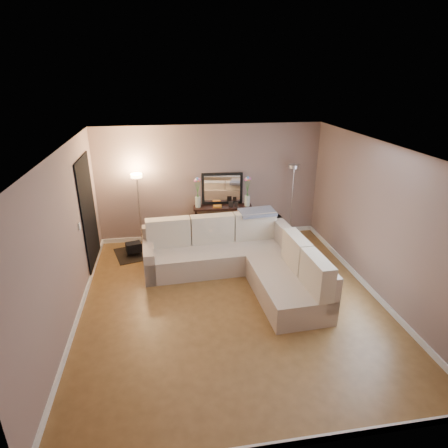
{
  "coord_description": "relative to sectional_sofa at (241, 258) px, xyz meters",
  "views": [
    {
      "loc": [
        -0.99,
        -5.32,
        3.64
      ],
      "look_at": [
        0.0,
        0.8,
        1.1
      ],
      "focal_mm": 30.0,
      "sensor_mm": 36.0,
      "label": 1
    }
  ],
  "objects": [
    {
      "name": "floor",
      "position": [
        -0.34,
        -0.84,
        -0.38
      ],
      "size": [
        5.0,
        5.5,
        0.01
      ],
      "primitive_type": "cube",
      "color": "brown",
      "rests_on": "ground"
    },
    {
      "name": "ceiling",
      "position": [
        -0.34,
        -0.84,
        2.23
      ],
      "size": [
        5.0,
        5.5,
        0.01
      ],
      "primitive_type": "cube",
      "color": "white",
      "rests_on": "ground"
    },
    {
      "name": "wall_back",
      "position": [
        -0.34,
        1.92,
        0.93
      ],
      "size": [
        5.0,
        0.02,
        2.6
      ],
      "primitive_type": "cube",
      "color": "gray",
      "rests_on": "ground"
    },
    {
      "name": "wall_front",
      "position": [
        -0.34,
        -3.6,
        0.93
      ],
      "size": [
        5.0,
        0.02,
        2.6
      ],
      "primitive_type": "cube",
      "color": "gray",
      "rests_on": "ground"
    },
    {
      "name": "wall_left",
      "position": [
        -2.85,
        -0.84,
        0.93
      ],
      "size": [
        0.02,
        5.5,
        2.6
      ],
      "primitive_type": "cube",
      "color": "gray",
      "rests_on": "ground"
    },
    {
      "name": "wall_right",
      "position": [
        2.17,
        -0.84,
        0.93
      ],
      "size": [
        0.02,
        5.5,
        2.6
      ],
      "primitive_type": "cube",
      "color": "gray",
      "rests_on": "ground"
    },
    {
      "name": "baseboard_back",
      "position": [
        -0.34,
        1.9,
        -0.32
      ],
      "size": [
        5.0,
        0.03,
        0.1
      ],
      "primitive_type": "cube",
      "color": "white",
      "rests_on": "ground"
    },
    {
      "name": "baseboard_front",
      "position": [
        -0.34,
        -3.57,
        -0.32
      ],
      "size": [
        5.0,
        0.03,
        0.1
      ],
      "primitive_type": "cube",
      "color": "white",
      "rests_on": "ground"
    },
    {
      "name": "baseboard_left",
      "position": [
        -2.82,
        -0.84,
        -0.32
      ],
      "size": [
        0.03,
        5.5,
        0.1
      ],
      "primitive_type": "cube",
      "color": "white",
      "rests_on": "ground"
    },
    {
      "name": "baseboard_right",
      "position": [
        2.15,
        -0.84,
        -0.32
      ],
      "size": [
        0.03,
        5.5,
        0.1
      ],
      "primitive_type": "cube",
      "color": "white",
      "rests_on": "ground"
    },
    {
      "name": "doorway",
      "position": [
        -2.82,
        0.86,
        0.73
      ],
      "size": [
        0.02,
        1.2,
        2.2
      ],
      "primitive_type": "cube",
      "color": "black",
      "rests_on": "ground"
    },
    {
      "name": "switch_plate",
      "position": [
        -2.82,
        0.01,
        0.83
      ],
      "size": [
        0.02,
        0.08,
        0.12
      ],
      "primitive_type": "cube",
      "color": "white",
      "rests_on": "ground"
    },
    {
      "name": "sectional_sofa",
      "position": [
        0.0,
        0.0,
        0.0
      ],
      "size": [
        3.0,
        2.79,
        1.01
      ],
      "color": "beige",
      "rests_on": "floor"
    },
    {
      "name": "throw_blanket",
      "position": [
        0.47,
        0.73,
        0.62
      ],
      "size": [
        0.76,
        0.49,
        0.1
      ],
      "primitive_type": "cube",
      "rotation": [
        0.1,
        0.0,
        0.1
      ],
      "color": "slate",
      "rests_on": "sectional_sofa"
    },
    {
      "name": "console_table",
      "position": [
        -0.17,
        1.71,
        0.08
      ],
      "size": [
        1.34,
        0.47,
        0.81
      ],
      "color": "black",
      "rests_on": "floor"
    },
    {
      "name": "leaning_mirror",
      "position": [
        -0.07,
        1.87,
        0.81
      ],
      "size": [
        0.93,
        0.12,
        0.73
      ],
      "color": "black",
      "rests_on": "console_table"
    },
    {
      "name": "table_decor",
      "position": [
        -0.09,
        1.67,
        0.47
      ],
      "size": [
        0.56,
        0.14,
        0.13
      ],
      "color": "orange",
      "rests_on": "console_table"
    },
    {
      "name": "flower_vase_left",
      "position": [
        -0.64,
        1.75,
        0.73
      ],
      "size": [
        0.15,
        0.13,
        0.69
      ],
      "color": "silver",
      "rests_on": "console_table"
    },
    {
      "name": "flower_vase_right",
      "position": [
        0.47,
        1.66,
        0.73
      ],
      "size": [
        0.15,
        0.13,
        0.69
      ],
      "color": "silver",
      "rests_on": "console_table"
    },
    {
      "name": "floor_lamp_lit",
      "position": [
        -1.92,
        1.62,
        0.8
      ],
      "size": [
        0.29,
        0.29,
        1.66
      ],
      "color": "silver",
      "rests_on": "floor"
    },
    {
      "name": "floor_lamp_unlit",
      "position": [
        1.49,
        1.58,
        0.85
      ],
      "size": [
        0.31,
        0.31,
        1.74
      ],
      "color": "silver",
      "rests_on": "floor"
    },
    {
      "name": "charcoal_rug",
      "position": [
        -1.92,
        1.29,
        -0.37
      ],
      "size": [
        1.26,
        1.07,
        0.01
      ],
      "primitive_type": "cube",
      "rotation": [
        0.0,
        0.0,
        0.27
      ],
      "color": "black",
      "rests_on": "floor"
    },
    {
      "name": "black_bag",
      "position": [
        -2.08,
        1.16,
        -0.17
      ],
      "size": [
        0.35,
        0.29,
        0.2
      ],
      "primitive_type": "cube",
      "rotation": [
        0.0,
        0.0,
        0.27
      ],
      "color": "black",
      "rests_on": "charcoal_rug"
    }
  ]
}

